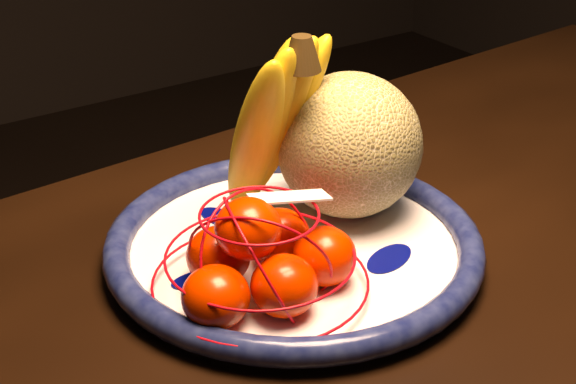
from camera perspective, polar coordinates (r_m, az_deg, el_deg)
dining_table at (r=0.92m, az=12.82°, el=-9.29°), size 1.54×0.99×0.74m
fruit_bowl at (r=0.87m, az=0.37°, el=-3.49°), size 0.37×0.37×0.03m
cantaloupe at (r=0.90m, az=3.98°, el=3.04°), size 0.15×0.15×0.15m
banana_bunch at (r=0.87m, az=-1.36°, el=4.61°), size 0.14×0.14×0.22m
mandarin_bag at (r=0.78m, az=-1.71°, el=-4.42°), size 0.22×0.22×0.12m
price_tag at (r=0.78m, az=0.10°, el=-0.32°), size 0.08×0.05×0.01m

